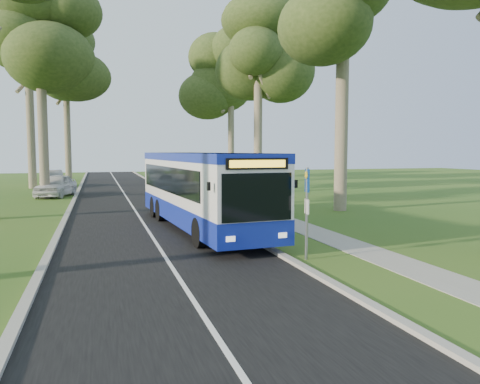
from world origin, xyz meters
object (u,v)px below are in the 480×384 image
at_px(bus_stop_sign, 307,203).
at_px(litter_bin, 229,200).
at_px(bus, 200,190).
at_px(car_white, 56,185).
at_px(bus_shelter, 258,183).
at_px(car_silver, 53,178).

distance_m(bus_stop_sign, litter_bin, 13.09).
xyz_separation_m(bus, car_white, (-7.06, 17.14, -0.86)).
relative_size(bus_shelter, car_silver, 0.64).
height_order(bus_shelter, litter_bin, bus_shelter).
height_order(bus, car_white, bus).
height_order(litter_bin, car_white, car_white).
bearing_deg(bus, car_white, 108.16).
distance_m(litter_bin, car_white, 14.69).
bearing_deg(car_silver, litter_bin, -72.93).
relative_size(car_white, car_silver, 1.01).
relative_size(bus_stop_sign, bus_shelter, 0.93).
relative_size(bus_stop_sign, car_silver, 0.59).
height_order(bus_stop_sign, litter_bin, bus_stop_sign).
bearing_deg(car_silver, bus, -84.85).
distance_m(bus_shelter, car_white, 17.61).
xyz_separation_m(litter_bin, car_white, (-10.17, 10.60, 0.33)).
xyz_separation_m(bus_shelter, car_white, (-10.80, 13.88, -0.86)).
distance_m(bus_stop_sign, bus_shelter, 9.86).
height_order(bus_shelter, car_silver, bus_shelter).
xyz_separation_m(car_white, car_silver, (-1.08, 10.03, -0.04)).
relative_size(bus_stop_sign, car_white, 0.59).
bearing_deg(bus, bus_stop_sign, -77.67).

